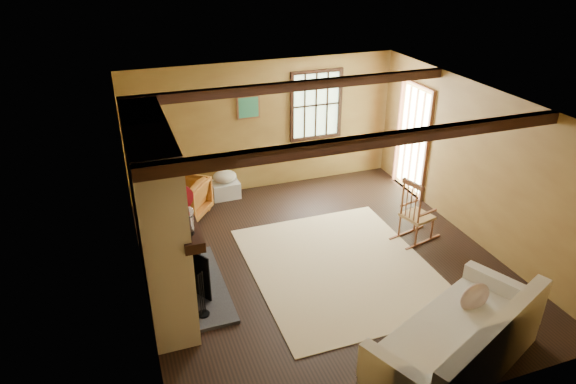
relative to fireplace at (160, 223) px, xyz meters
name	(u,v)px	position (x,y,z in m)	size (l,w,h in m)	color
ground	(322,262)	(2.23, 0.00, -1.10)	(5.50, 5.50, 0.00)	black
room_envelope	(332,151)	(2.45, 0.26, 0.53)	(5.02, 5.52, 2.44)	olive
fireplace	(160,223)	(0.00, 0.00, 0.00)	(1.02, 2.30, 2.40)	#A5493F
rug	(340,267)	(2.43, -0.20, -1.10)	(2.50, 3.00, 0.01)	#D3B68D
rocking_chair	(416,215)	(3.84, 0.12, -0.67)	(0.82, 0.56, 1.04)	tan
sofa	(460,346)	(2.83, -2.40, -0.79)	(2.38, 1.75, 0.88)	beige
firewood_pile	(159,201)	(0.20, 2.56, -0.99)	(0.65, 0.12, 0.24)	brown
laundry_basket	(225,189)	(1.39, 2.55, -0.95)	(0.50, 0.38, 0.30)	silver
basket_pillow	(225,177)	(1.39, 2.55, -0.69)	(0.44, 0.35, 0.22)	beige
armchair	(184,198)	(0.58, 2.08, -0.77)	(0.71, 0.73, 0.67)	#BF6026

